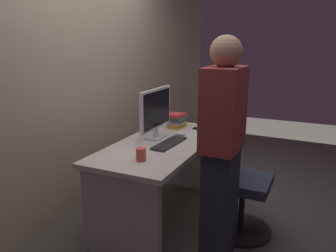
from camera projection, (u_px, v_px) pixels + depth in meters
The scene contains 11 objects.
ground_plane at pixel (163, 216), 3.17m from camera, with size 9.00×9.00×0.00m, color #4C4742.
wall_back at pixel (79, 51), 3.15m from camera, with size 6.40×0.10×3.00m, color tan.
desk at pixel (163, 165), 3.04m from camera, with size 1.54×0.72×0.73m.
office_chair at pixel (236, 184), 2.84m from camera, with size 0.52×0.52×0.94m.
person_at_desk at pixel (222, 150), 2.41m from camera, with size 0.40×0.24×1.64m.
monitor at pixel (156, 111), 3.04m from camera, with size 0.54×0.14×0.46m.
keyboard at pixel (169, 143), 2.91m from camera, with size 0.43×0.13×0.02m, color #262626.
mouse at pixel (180, 133), 3.19m from camera, with size 0.06×0.10×0.03m, color white.
cup_near_keyboard at pixel (141, 154), 2.52m from camera, with size 0.08×0.08×0.10m, color #D84C3F.
book_stack at pixel (177, 120), 3.46m from camera, with size 0.22×0.17×0.15m.
cell_phone at pixel (200, 129), 3.41m from camera, with size 0.07×0.14×0.01m, color black.
Camera 1 is at (-2.57, -1.25, 1.61)m, focal length 36.18 mm.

